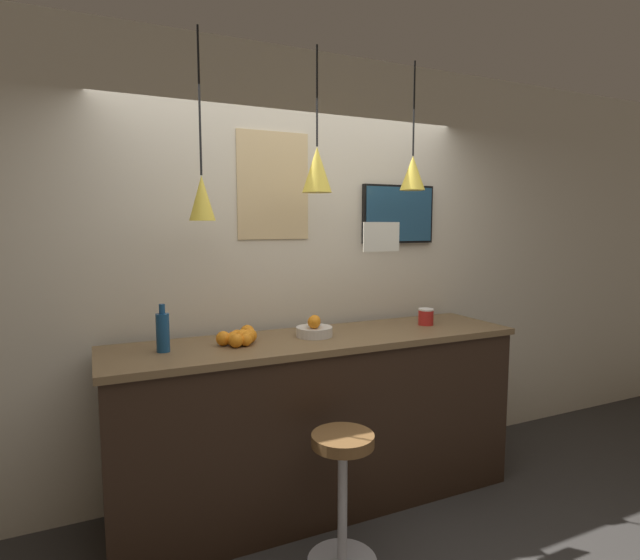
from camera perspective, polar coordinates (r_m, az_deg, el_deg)
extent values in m
cube|color=beige|center=(3.41, -3.05, 1.17)|extent=(8.00, 0.06, 2.90)
cube|color=black|center=(3.24, 0.00, -16.14)|extent=(2.51, 0.60, 1.03)
cube|color=brown|center=(3.08, 0.00, -6.86)|extent=(2.55, 0.64, 0.04)
cylinder|color=#B7B7BC|center=(2.81, 2.58, -24.16)|extent=(0.05, 0.05, 0.62)
cylinder|color=brown|center=(2.66, 2.62, -17.80)|extent=(0.32, 0.32, 0.06)
cylinder|color=beige|center=(3.08, -0.66, -5.91)|extent=(0.22, 0.22, 0.06)
sphere|color=orange|center=(3.02, -0.69, -4.83)|extent=(0.08, 0.08, 0.08)
sphere|color=orange|center=(3.06, -0.61, -4.71)|extent=(0.07, 0.07, 0.07)
sphere|color=orange|center=(3.05, -0.62, -4.81)|extent=(0.07, 0.07, 0.07)
sphere|color=orange|center=(2.92, -9.01, -6.55)|extent=(0.07, 0.07, 0.07)
sphere|color=orange|center=(2.92, -8.84, -6.40)|extent=(0.08, 0.08, 0.08)
sphere|color=orange|center=(3.03, -8.30, -5.91)|extent=(0.09, 0.09, 0.09)
sphere|color=orange|center=(2.89, -8.37, -6.55)|extent=(0.08, 0.08, 0.08)
sphere|color=orange|center=(2.86, -8.48, -6.81)|extent=(0.07, 0.07, 0.07)
sphere|color=orange|center=(2.95, -8.01, -6.31)|extent=(0.08, 0.08, 0.08)
sphere|color=orange|center=(2.88, -9.96, -6.73)|extent=(0.07, 0.07, 0.07)
sphere|color=orange|center=(2.93, -9.44, -6.40)|extent=(0.08, 0.08, 0.08)
sphere|color=orange|center=(2.91, -9.81, -6.54)|extent=(0.08, 0.08, 0.08)
sphere|color=orange|center=(2.84, -9.57, -6.85)|extent=(0.08, 0.08, 0.08)
sphere|color=orange|center=(2.89, -11.00, -6.57)|extent=(0.08, 0.08, 0.08)
sphere|color=orange|center=(2.92, -8.86, -6.55)|extent=(0.07, 0.07, 0.07)
sphere|color=orange|center=(2.90, -8.98, -6.49)|extent=(0.08, 0.08, 0.08)
cylinder|color=navy|center=(2.83, -17.52, -5.77)|extent=(0.07, 0.07, 0.21)
cylinder|color=navy|center=(2.80, -17.61, -3.16)|extent=(0.03, 0.03, 0.05)
cylinder|color=red|center=(3.50, 12.01, -4.22)|extent=(0.10, 0.10, 0.10)
cylinder|color=white|center=(3.49, 12.03, -3.31)|extent=(0.10, 0.10, 0.01)
cylinder|color=black|center=(2.89, -13.62, 19.25)|extent=(0.01, 0.01, 0.78)
cone|color=yellow|center=(2.82, -13.34, 9.10)|extent=(0.14, 0.14, 0.24)
sphere|color=#F9EFCC|center=(2.82, -13.29, 7.02)|extent=(0.04, 0.04, 0.04)
cylinder|color=black|center=(3.13, -0.34, 20.28)|extent=(0.01, 0.01, 0.58)
cone|color=yellow|center=(3.05, -0.34, 12.51)|extent=(0.18, 0.18, 0.27)
sphere|color=#F9EFCC|center=(3.04, -0.34, 10.34)|extent=(0.04, 0.04, 0.04)
cylinder|color=black|center=(3.46, 10.69, 18.68)|extent=(0.01, 0.01, 0.60)
cone|color=yellow|center=(3.40, 10.54, 11.93)|extent=(0.17, 0.17, 0.22)
sphere|color=#F9EFCC|center=(3.39, 10.51, 10.39)|extent=(0.04, 0.04, 0.04)
cube|color=black|center=(3.73, 8.92, 7.43)|extent=(0.59, 0.04, 0.42)
cube|color=navy|center=(3.71, 9.09, 7.44)|extent=(0.56, 0.01, 0.39)
cube|color=white|center=(2.92, 7.04, 4.92)|extent=(0.24, 0.01, 0.17)
cube|color=#DBBC84|center=(3.32, -5.35, 10.67)|extent=(0.49, 0.01, 0.69)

